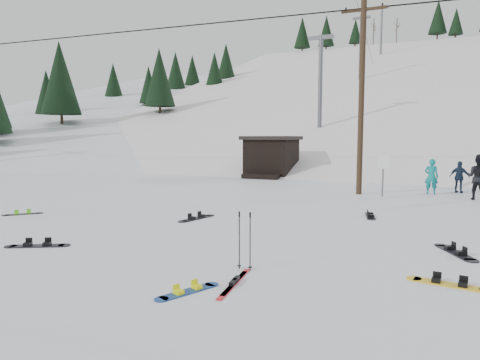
% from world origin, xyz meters
% --- Properties ---
extents(ground, '(200.00, 200.00, 0.00)m').
position_xyz_m(ground, '(0.00, 0.00, 0.00)').
color(ground, white).
rests_on(ground, ground).
extents(ski_slope, '(60.00, 85.24, 65.97)m').
position_xyz_m(ski_slope, '(0.00, 55.00, -12.00)').
color(ski_slope, white).
rests_on(ski_slope, ground).
extents(ridge_left, '(47.54, 95.03, 58.38)m').
position_xyz_m(ridge_left, '(-36.00, 48.00, -11.00)').
color(ridge_left, white).
rests_on(ridge_left, ground).
extents(treeline_left, '(20.00, 64.00, 10.00)m').
position_xyz_m(treeline_left, '(-34.00, 40.00, 0.00)').
color(treeline_left, black).
rests_on(treeline_left, ground).
extents(treeline_crest, '(50.00, 6.00, 10.00)m').
position_xyz_m(treeline_crest, '(0.00, 86.00, 0.00)').
color(treeline_crest, black).
rests_on(treeline_crest, ski_slope).
extents(utility_pole, '(2.00, 0.26, 9.00)m').
position_xyz_m(utility_pole, '(2.00, 14.00, 4.68)').
color(utility_pole, '#3A2819').
rests_on(utility_pole, ground).
extents(trail_sign, '(0.50, 0.09, 1.85)m').
position_xyz_m(trail_sign, '(3.10, 13.58, 1.27)').
color(trail_sign, '#595B60').
rests_on(trail_sign, ground).
extents(lift_hut, '(3.40, 4.10, 2.75)m').
position_xyz_m(lift_hut, '(-5.00, 20.94, 1.36)').
color(lift_hut, black).
rests_on(lift_hut, ground).
extents(lift_tower_near, '(2.20, 0.36, 8.00)m').
position_xyz_m(lift_tower_near, '(-4.00, 30.00, 7.86)').
color(lift_tower_near, '#595B60').
rests_on(lift_tower_near, ski_slope).
extents(lift_tower_mid, '(2.20, 0.36, 8.00)m').
position_xyz_m(lift_tower_mid, '(-4.00, 50.00, 14.36)').
color(lift_tower_mid, '#595B60').
rests_on(lift_tower_mid, ski_slope).
extents(lift_tower_far, '(2.20, 0.36, 8.00)m').
position_xyz_m(lift_tower_far, '(-4.00, 70.00, 20.86)').
color(lift_tower_far, '#595B60').
rests_on(lift_tower_far, ski_slope).
extents(hero_snowboard, '(0.66, 1.21, 0.09)m').
position_xyz_m(hero_snowboard, '(1.47, -0.35, 0.02)').
color(hero_snowboard, navy).
rests_on(hero_snowboard, ground).
extents(hero_skis, '(0.33, 1.71, 0.09)m').
position_xyz_m(hero_skis, '(2.02, 0.37, 0.03)').
color(hero_skis, red).
rests_on(hero_skis, ground).
extents(ski_poles, '(0.32, 0.09, 1.18)m').
position_xyz_m(ski_poles, '(1.83, 1.23, 0.60)').
color(ski_poles, black).
rests_on(ski_poles, ground).
extents(board_scatter_a, '(1.39, 0.92, 0.11)m').
position_xyz_m(board_scatter_a, '(-3.51, 0.77, 0.03)').
color(board_scatter_a, black).
rests_on(board_scatter_a, ground).
extents(board_scatter_b, '(0.57, 1.59, 0.11)m').
position_xyz_m(board_scatter_b, '(-1.80, 5.48, 0.03)').
color(board_scatter_b, black).
rests_on(board_scatter_b, ground).
extents(board_scatter_c, '(0.94, 1.04, 0.09)m').
position_xyz_m(board_scatter_c, '(-7.67, 3.65, 0.02)').
color(board_scatter_c, black).
rests_on(board_scatter_c, ground).
extents(board_scatter_d, '(0.89, 1.47, 0.11)m').
position_xyz_m(board_scatter_d, '(5.74, 4.36, 0.03)').
color(board_scatter_d, black).
rests_on(board_scatter_d, ground).
extents(board_scatter_e, '(1.47, 0.44, 0.10)m').
position_xyz_m(board_scatter_e, '(5.57, 1.92, 0.03)').
color(board_scatter_e, yellow).
rests_on(board_scatter_e, ground).
extents(board_scatter_f, '(0.51, 1.43, 0.10)m').
position_xyz_m(board_scatter_f, '(3.31, 8.31, 0.03)').
color(board_scatter_f, black).
rests_on(board_scatter_f, ground).
extents(skier_teal, '(0.62, 0.42, 1.66)m').
position_xyz_m(skier_teal, '(5.08, 15.35, 0.83)').
color(skier_teal, '#0C7B7E').
rests_on(skier_teal, ground).
extents(skier_dark, '(1.18, 1.08, 1.95)m').
position_xyz_m(skier_dark, '(6.91, 14.21, 0.97)').
color(skier_dark, black).
rests_on(skier_dark, ground).
extents(skier_navy, '(0.97, 0.62, 1.53)m').
position_xyz_m(skier_navy, '(6.30, 16.43, 0.77)').
color(skier_navy, '#18263D').
rests_on(skier_navy, ground).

